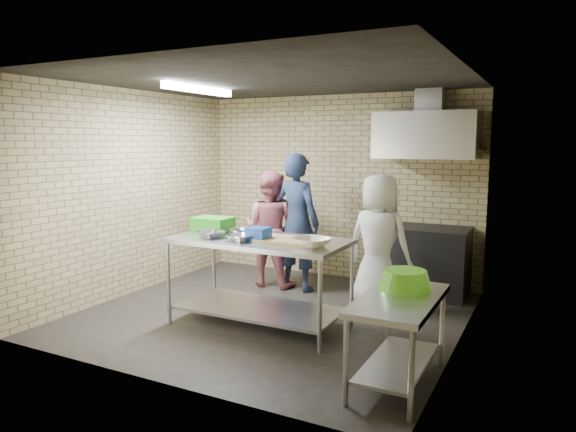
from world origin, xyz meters
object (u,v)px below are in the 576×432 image
object	(u,v)px
blue_tub	(259,234)
prep_table	(260,282)
woman_pink	(270,229)
bottle_red	(433,141)
side_counter	(398,341)
bottle_green	(465,142)
man_navy	(297,222)
woman_white	(379,243)
green_basin	(405,280)
stove	(421,260)
green_crate	(213,225)

from	to	relation	value
blue_tub	prep_table	bearing A→B (deg)	116.57
blue_tub	woman_pink	size ratio (longest dim) A/B	0.13
bottle_red	woman_pink	size ratio (longest dim) A/B	0.11
prep_table	bottle_red	size ratio (longest dim) A/B	10.77
side_counter	bottle_green	xyz separation A→B (m)	(0.00, 2.99, 1.64)
side_counter	woman_pink	size ratio (longest dim) A/B	0.74
man_navy	woman_white	bearing A→B (deg)	175.48
bottle_green	woman_white	xyz separation A→B (m)	(-0.75, -1.16, -1.19)
man_navy	green_basin	bearing A→B (deg)	146.64
stove	bottle_red	world-z (taller)	bottle_red
prep_table	green_basin	size ratio (longest dim) A/B	4.21
man_navy	prep_table	bearing A→B (deg)	110.41
green_crate	side_counter	bearing A→B (deg)	-19.10
side_counter	woman_pink	distance (m)	3.31
green_crate	bottle_red	xyz separation A→B (m)	(2.06, 2.14, 0.97)
green_basin	prep_table	bearing A→B (deg)	164.53
green_crate	woman_white	size ratio (longest dim) A/B	0.26
bottle_red	woman_white	bearing A→B (deg)	-106.91
green_crate	blue_tub	distance (m)	0.78
stove	bottle_green	xyz separation A→B (m)	(0.45, 0.24, 1.57)
stove	blue_tub	distance (m)	2.53
bottle_green	side_counter	bearing A→B (deg)	-90.00
green_crate	man_navy	distance (m)	1.40
bottle_green	man_navy	distance (m)	2.42
prep_table	blue_tub	xyz separation A→B (m)	(0.05, -0.10, 0.55)
side_counter	stove	size ratio (longest dim) A/B	1.00
bottle_green	blue_tub	bearing A→B (deg)	-125.95
man_navy	woman_pink	size ratio (longest dim) A/B	1.16
side_counter	green_crate	bearing A→B (deg)	160.90
prep_table	man_navy	size ratio (longest dim) A/B	1.04
blue_tub	green_basin	bearing A→B (deg)	-12.73
stove	blue_tub	size ratio (longest dim) A/B	5.57
green_crate	woman_white	world-z (taller)	woman_white
green_crate	woman_white	distance (m)	1.98
side_counter	green_crate	xyz separation A→B (m)	(-2.46, 0.85, 0.68)
blue_tub	bottle_red	bearing A→B (deg)	60.94
blue_tub	side_counter	bearing A→B (deg)	-20.27
woman_white	green_basin	bearing A→B (deg)	125.54
side_counter	green_basin	size ratio (longest dim) A/B	2.61
side_counter	green_crate	world-z (taller)	green_crate
woman_white	stove	bearing A→B (deg)	-97.56
man_navy	woman_pink	world-z (taller)	man_navy
man_navy	woman_white	world-z (taller)	man_navy
prep_table	green_crate	world-z (taller)	green_crate
stove	woman_white	world-z (taller)	woman_white
stove	prep_table	bearing A→B (deg)	-123.00
blue_tub	woman_pink	xyz separation A→B (m)	(-0.73, 1.56, -0.23)
stove	bottle_green	world-z (taller)	bottle_green
blue_tub	bottle_red	xyz separation A→B (m)	(1.31, 2.36, 0.99)
green_basin	man_navy	bearing A→B (deg)	135.99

